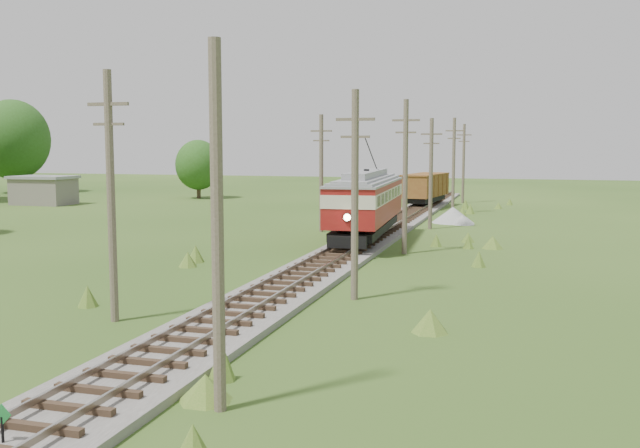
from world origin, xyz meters
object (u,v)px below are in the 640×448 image
(switch_marker, at_px, (2,425))
(streetcar, at_px, (366,199))
(gondola, at_px, (425,187))
(gravel_pile, at_px, (454,216))

(switch_marker, xyz_separation_m, streetcar, (0.20, 33.52, 2.22))
(streetcar, bearing_deg, gondola, 86.47)
(gravel_pile, bearing_deg, streetcar, -107.65)
(switch_marker, bearing_deg, streetcar, 89.66)
(streetcar, relative_size, gravel_pile, 3.60)
(switch_marker, distance_m, streetcar, 33.59)
(switch_marker, xyz_separation_m, gravel_pile, (4.57, 47.24, -0.02))
(streetcar, bearing_deg, switch_marker, -93.87)
(switch_marker, bearing_deg, gondola, 89.81)
(gondola, xyz_separation_m, gravel_pile, (4.37, -13.89, -1.52))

